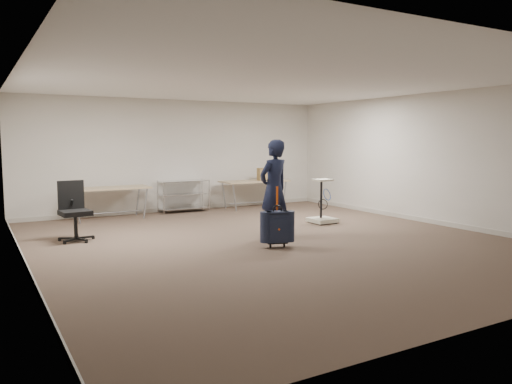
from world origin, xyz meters
TOP-DOWN VIEW (x-y plane):
  - ground at (0.00, 0.00)m, footprint 9.00×9.00m
  - room_shell at (0.00, 1.38)m, footprint 8.00×9.00m
  - folding_table_left at (-1.90, 3.95)m, footprint 1.80×0.75m
  - folding_table_right at (1.90, 3.95)m, footprint 1.80×0.75m
  - wire_shelf at (0.00, 4.20)m, footprint 1.22×0.47m
  - person at (0.23, 0.31)m, footprint 0.75×0.58m
  - suitcase at (-0.19, -0.48)m, footprint 0.43×0.33m
  - office_chair at (-3.02, 1.82)m, footprint 0.65×0.65m
  - equipment_cart at (2.00, 1.14)m, footprint 0.53×0.53m
  - cardboard_box at (2.22, 3.89)m, footprint 0.50×0.42m

SIDE VIEW (x-z plane):
  - ground at x=0.00m, z-range 0.00..0.00m
  - room_shell at x=0.00m, z-range -4.45..4.55m
  - equipment_cart at x=2.00m, z-range -0.23..0.73m
  - office_chair at x=-3.02m, z-range -0.21..0.86m
  - suitcase at x=-0.19m, z-range -0.16..0.86m
  - wire_shelf at x=0.00m, z-range 0.04..0.84m
  - folding_table_left at x=-1.90m, z-range 0.31..1.04m
  - folding_table_right at x=1.90m, z-range 0.31..1.04m
  - cardboard_box at x=2.22m, z-range 0.73..1.05m
  - person at x=0.23m, z-range 0.00..1.81m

